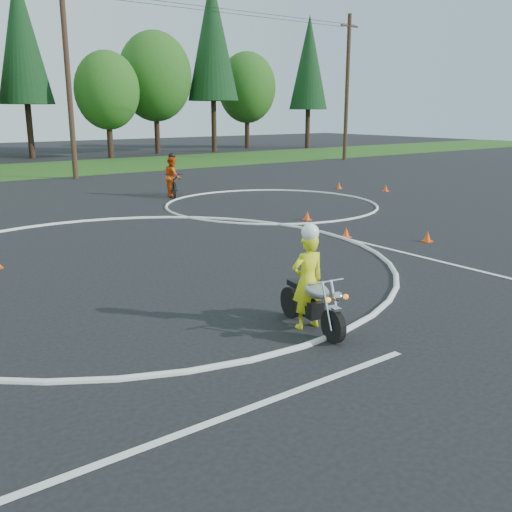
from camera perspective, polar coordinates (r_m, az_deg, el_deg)
ground at (r=11.10m, az=-5.54°, el=-4.14°), size 120.00×120.00×0.00m
course_markings at (r=15.78m, az=-6.99°, el=1.42°), size 19.05×19.05×0.12m
primary_motorcycle at (r=9.37m, az=5.67°, el=-4.69°), size 0.67×1.81×0.95m
rider_primary_grp at (r=9.35m, az=5.19°, el=-2.22°), size 0.64×0.47×1.77m
rider_second_grp at (r=24.29m, az=-8.33°, el=7.43°), size 1.33×2.02×1.84m
traffic_cones at (r=17.58m, az=3.96°, el=3.25°), size 19.47×11.33×0.30m
treeline at (r=48.20m, az=-12.36°, el=17.73°), size 38.20×8.10×14.52m
utility_poles at (r=31.84m, az=-18.29°, el=16.70°), size 41.60×1.12×10.00m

